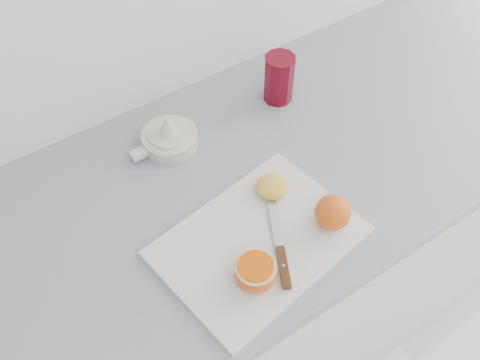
# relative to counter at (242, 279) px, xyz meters

# --- Properties ---
(counter) EXTENTS (2.61, 0.64, 0.89)m
(counter) POSITION_rel_counter_xyz_m (0.00, 0.00, 0.00)
(counter) COLOR white
(counter) RESTS_ON ground
(cutting_board) EXTENTS (0.39, 0.31, 0.01)m
(cutting_board) POSITION_rel_counter_xyz_m (-0.07, -0.15, 0.45)
(cutting_board) COLOR silver
(cutting_board) RESTS_ON counter
(whole_orange) EXTENTS (0.07, 0.07, 0.07)m
(whole_orange) POSITION_rel_counter_xyz_m (0.07, -0.20, 0.49)
(whole_orange) COLOR orange
(whole_orange) RESTS_ON cutting_board
(half_orange) EXTENTS (0.07, 0.07, 0.05)m
(half_orange) POSITION_rel_counter_xyz_m (-0.12, -0.22, 0.48)
(half_orange) COLOR orange
(half_orange) RESTS_ON cutting_board
(squeezed_shell) EXTENTS (0.06, 0.06, 0.03)m
(squeezed_shell) POSITION_rel_counter_xyz_m (0.02, -0.07, 0.47)
(squeezed_shell) COLOR gold
(squeezed_shell) RESTS_ON cutting_board
(paring_knife) EXTENTS (0.10, 0.18, 0.01)m
(paring_knife) POSITION_rel_counter_xyz_m (-0.06, -0.21, 0.46)
(paring_knife) COLOR #4C2D13
(paring_knife) RESTS_ON cutting_board
(citrus_juicer) EXTENTS (0.15, 0.12, 0.08)m
(citrus_juicer) POSITION_rel_counter_xyz_m (-0.08, 0.16, 0.47)
(citrus_juicer) COLOR white
(citrus_juicer) RESTS_ON counter
(red_tumbler) EXTENTS (0.07, 0.07, 0.11)m
(red_tumbler) POSITION_rel_counter_xyz_m (0.20, 0.15, 0.50)
(red_tumbler) COLOR maroon
(red_tumbler) RESTS_ON counter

